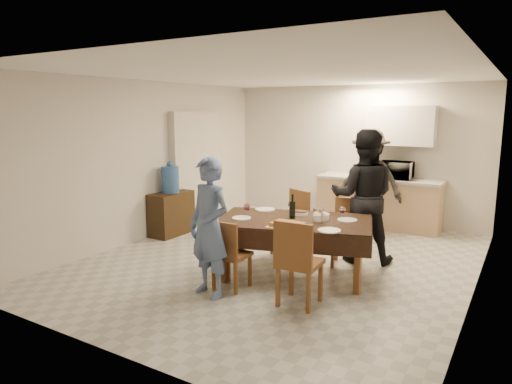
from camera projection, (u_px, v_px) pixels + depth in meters
floor at (280, 260)px, 6.52m from camera, size 5.00×6.00×0.02m
ceiling at (282, 73)px, 6.06m from camera, size 5.00×6.00×0.02m
wall_back at (354, 153)px, 8.82m from camera, size 5.00×0.02×2.60m
wall_front at (111, 210)px, 3.76m from camera, size 5.00×0.02×2.60m
wall_left at (148, 160)px, 7.56m from camera, size 0.02×6.00×2.60m
wall_right at (482, 185)px, 5.02m from camera, size 0.02×6.00×2.60m
stub_partition at (198, 168)px, 8.58m from camera, size 0.15×1.40×2.10m
kitchen_base_cabinet at (378, 203)px, 8.40m from camera, size 2.20×0.60×0.86m
kitchen_worktop at (379, 179)px, 8.32m from camera, size 2.24×0.64×0.05m
upper_cabinet at (401, 126)px, 8.11m from camera, size 1.20×0.34×0.70m
dining_table at (294, 222)px, 5.80m from camera, size 2.16×1.64×0.75m
chair_near_left at (228, 248)px, 5.36m from camera, size 0.39×0.39×0.46m
chair_near_right at (296, 255)px, 4.88m from camera, size 0.46×0.46×0.52m
chair_far_left at (286, 218)px, 6.60m from camera, size 0.57×0.59×0.52m
chair_far_right at (346, 227)px, 6.15m from camera, size 0.50×0.50×0.50m
console at (171, 213)px, 7.85m from camera, size 0.40×0.80×0.74m
water_jug at (170, 179)px, 7.75m from camera, size 0.30×0.30×0.45m
wine_bottle at (292, 206)px, 5.83m from camera, size 0.08×0.08×0.32m
water_pitcher at (318, 216)px, 5.55m from camera, size 0.13×0.13×0.19m
savoury_tart at (287, 225)px, 5.41m from camera, size 0.44×0.34×0.05m
salad_bowl at (322, 217)px, 5.78m from camera, size 0.20×0.20×0.08m
mushroom_dish at (300, 214)px, 6.05m from camera, size 0.20×0.20×0.04m
wine_glass_a at (247, 211)px, 5.84m from camera, size 0.09×0.09×0.19m
wine_glass_b at (342, 214)px, 5.70m from camera, size 0.08×0.08×0.19m
wine_glass_c at (291, 207)px, 6.13m from camera, size 0.08×0.08×0.18m
plate_near_left at (242, 218)px, 5.84m from camera, size 0.24×0.24×0.01m
plate_near_right at (329, 230)px, 5.23m from camera, size 0.27×0.27×0.02m
plate_far_left at (265, 209)px, 6.35m from camera, size 0.28×0.28×0.02m
plate_far_right at (347, 220)px, 5.74m from camera, size 0.25×0.25×0.01m
microwave at (396, 170)px, 8.14m from camera, size 0.57×0.38×0.31m
person_near at (209, 227)px, 5.17m from camera, size 0.66×0.50×1.61m
person_far at (363, 196)px, 6.36m from camera, size 1.08×0.95×1.87m
person_kitchen at (369, 181)px, 7.96m from camera, size 1.17×0.67×1.81m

